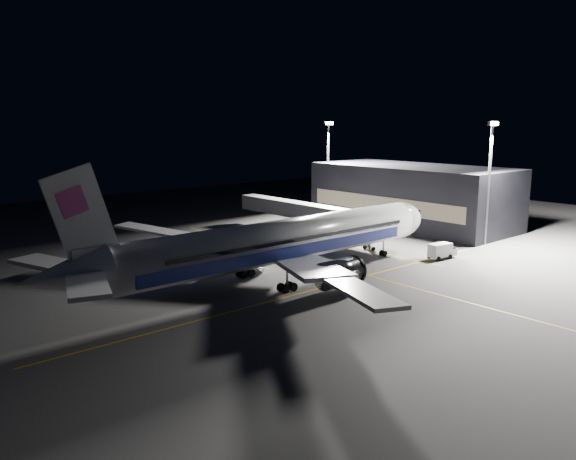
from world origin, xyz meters
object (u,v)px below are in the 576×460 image
(floodlight_mast_south, at_px, (490,172))
(floodlight_mast_north, at_px, (328,160))
(airliner, at_px, (277,243))
(safety_cone_a, at_px, (247,259))
(baggage_tug, at_px, (250,260))
(jet_bridge, at_px, (311,212))
(safety_cone_b, at_px, (296,264))
(service_truck, at_px, (442,250))
(safety_cone_c, at_px, (206,272))

(floodlight_mast_south, bearing_deg, floodlight_mast_north, 90.00)
(airliner, height_order, safety_cone_a, airliner)
(baggage_tug, bearing_deg, safety_cone_a, 58.51)
(airliner, bearing_deg, floodlight_mast_north, 37.91)
(jet_bridge, xyz_separation_m, floodlight_mast_north, (18.00, 13.93, 7.79))
(airliner, xyz_separation_m, floodlight_mast_north, (41.08, 31.99, 7.21))
(floodlight_mast_north, bearing_deg, airliner, -142.09)
(jet_bridge, relative_size, floodlight_mast_north, 1.66)
(airliner, height_order, floodlight_mast_north, floodlight_mast_north)
(jet_bridge, relative_size, floodlight_mast_south, 1.66)
(floodlight_mast_north, distance_m, baggage_tug, 46.31)
(safety_cone_b, bearing_deg, floodlight_mast_north, 39.25)
(service_truck, bearing_deg, baggage_tug, 155.53)
(safety_cone_a, relative_size, safety_cone_c, 0.96)
(airliner, bearing_deg, service_truck, -14.30)
(safety_cone_c, bearing_deg, safety_cone_a, 14.98)
(service_truck, bearing_deg, safety_cone_b, 159.62)
(airliner, bearing_deg, baggage_tug, 74.55)
(floodlight_mast_north, xyz_separation_m, service_truck, (-13.98, -38.90, -11.09))
(floodlight_mast_north, bearing_deg, safety_cone_b, -140.75)
(floodlight_mast_north, height_order, baggage_tug, floodlight_mast_north)
(floodlight_mast_south, distance_m, safety_cone_b, 37.50)
(safety_cone_c, bearing_deg, safety_cone_b, -22.11)
(safety_cone_a, bearing_deg, baggage_tug, -116.03)
(airliner, xyz_separation_m, floodlight_mast_south, (41.08, -6.01, 7.21))
(baggage_tug, relative_size, safety_cone_c, 4.14)
(airliner, height_order, service_truck, airliner)
(floodlight_mast_south, distance_m, service_truck, 17.86)
(floodlight_mast_south, height_order, service_truck, floodlight_mast_south)
(safety_cone_b, distance_m, safety_cone_c, 13.14)
(safety_cone_b, bearing_deg, safety_cone_a, 114.94)
(safety_cone_c, bearing_deg, jet_bridge, 17.53)
(floodlight_mast_north, height_order, floodlight_mast_south, same)
(safety_cone_c, bearing_deg, floodlight_mast_north, 26.31)
(floodlight_mast_south, relative_size, safety_cone_b, 33.03)
(baggage_tug, height_order, safety_cone_a, baggage_tug)
(floodlight_mast_south, xyz_separation_m, baggage_tug, (-38.55, 15.14, -11.67))
(floodlight_mast_north, xyz_separation_m, floodlight_mast_south, (0.00, -38.00, 0.00))
(service_truck, height_order, safety_cone_b, service_truck)
(airliner, relative_size, baggage_tug, 27.49)
(airliner, height_order, jet_bridge, airliner)
(jet_bridge, height_order, service_truck, jet_bridge)
(safety_cone_c, bearing_deg, airliner, -60.90)
(service_truck, distance_m, baggage_tug, 29.35)
(airliner, xyz_separation_m, safety_cone_c, (-5.10, 9.16, -4.89))
(jet_bridge, xyz_separation_m, safety_cone_c, (-28.17, -8.90, -4.31))
(safety_cone_b, relative_size, safety_cone_c, 1.16)
(floodlight_mast_south, bearing_deg, service_truck, -176.33)
(baggage_tug, xyz_separation_m, safety_cone_a, (1.16, 2.37, -0.44))
(airliner, distance_m, service_truck, 28.24)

